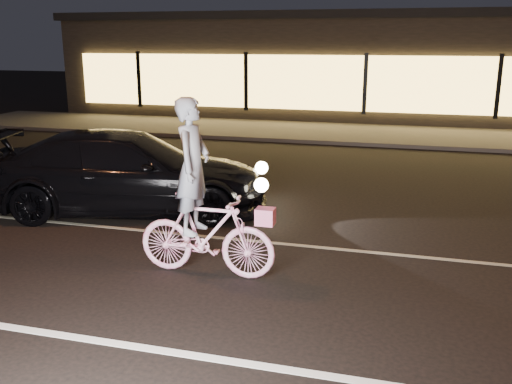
% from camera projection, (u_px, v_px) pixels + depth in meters
% --- Properties ---
extents(ground, '(90.00, 90.00, 0.00)m').
position_uv_depth(ground, '(255.00, 297.00, 7.24)').
color(ground, black).
rests_on(ground, ground).
extents(lane_stripe_near, '(60.00, 0.12, 0.01)m').
position_uv_depth(lane_stripe_near, '(216.00, 359.00, 5.85)').
color(lane_stripe_near, silver).
rests_on(lane_stripe_near, ground).
extents(lane_stripe_far, '(60.00, 0.10, 0.01)m').
position_uv_depth(lane_stripe_far, '(289.00, 244.00, 9.10)').
color(lane_stripe_far, gray).
rests_on(lane_stripe_far, ground).
extents(sidewalk, '(30.00, 4.00, 0.12)m').
position_uv_depth(sidewalk, '(358.00, 134.00, 19.32)').
color(sidewalk, '#383533').
rests_on(sidewalk, ground).
extents(storefront, '(25.40, 8.42, 4.20)m').
position_uv_depth(storefront, '(374.00, 64.00, 24.33)').
color(storefront, black).
rests_on(storefront, ground).
extents(cyclist, '(1.95, 0.67, 2.46)m').
position_uv_depth(cyclist, '(203.00, 214.00, 7.75)').
color(cyclist, '#ED4390').
rests_on(cyclist, ground).
extents(sedan, '(5.60, 3.39, 1.52)m').
position_uv_depth(sedan, '(128.00, 172.00, 10.70)').
color(sedan, black).
rests_on(sedan, ground).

